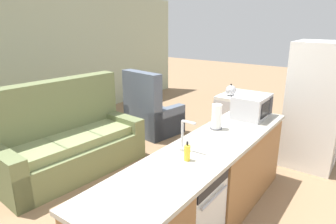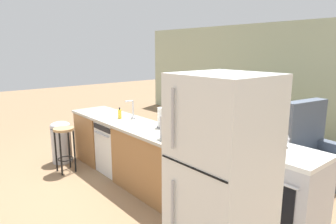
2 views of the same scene
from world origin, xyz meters
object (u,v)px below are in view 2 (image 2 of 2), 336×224
Objects in this scene: paper_towel_roll at (161,118)px; trash_bin at (61,141)px; microwave at (184,129)px; soap_bottle at (120,114)px; couch at (225,130)px; dishwasher at (119,146)px; refrigerator at (221,181)px; armchair at (313,157)px; stove_range at (286,191)px; kettle at (282,139)px; bar_stool at (64,140)px.

paper_towel_roll is 2.16m from trash_bin.
soap_bottle is (-1.50, 0.00, -0.07)m from microwave.
trash_bin is 3.11m from couch.
refrigerator reaches higher than dishwasher.
microwave is at bearing -106.05° from armchair.
paper_towel_roll is 2.21m from couch.
refrigerator is (2.60, -0.55, 0.48)m from dishwasher.
trash_bin is (-1.92, -0.74, -0.66)m from paper_towel_roll.
microwave is at bearing 12.71° from trash_bin.
armchair reaches higher than trash_bin.
refrigerator reaches higher than soap_bottle.
paper_towel_roll is at bearing -167.08° from stove_range.
kettle is 0.28× the size of trash_bin.
paper_towel_roll is 0.38× the size of bar_stool.
bar_stool is (-1.45, -0.85, -0.50)m from paper_towel_roll.
couch reaches higher than dishwasher.
microwave is at bearing -142.24° from kettle.
refrigerator is 10.20× the size of soap_bottle.
trash_bin is 0.36× the size of couch.
bar_stool is at bearing -130.54° from soap_bottle.
bar_stool is (-2.09, -0.69, -0.50)m from microwave.
kettle is at bearing 18.79° from paper_towel_roll.
armchair is at bearing 44.56° from dishwasher.
dishwasher is at bearing -178.82° from soap_bottle.
paper_towel_roll reaches higher than kettle.
trash_bin is (-3.44, -1.26, -0.61)m from kettle.
dishwasher is 4.77× the size of soap_bottle.
refrigerator reaches higher than paper_towel_roll.
armchair is (1.79, -0.07, -0.04)m from couch.
armchair is (1.26, 1.98, -0.69)m from paper_towel_roll.
refrigerator is 3.59× the size of microwave.
trash_bin is at bearing -179.54° from refrigerator.
soap_bottle is 0.09× the size of couch.
bar_stool is (-3.14, -1.24, 0.08)m from stove_range.
soap_bottle reaches higher than trash_bin.
couch is (-2.22, 2.76, -0.50)m from refrigerator.
trash_bin is (-1.06, -0.58, -0.59)m from soap_bottle.
stove_range is at bearing -38.19° from kettle.
dishwasher is 0.93× the size of stove_range.
armchair is (-0.43, 1.59, -0.10)m from stove_range.
paper_towel_roll is (-1.69, -0.39, 0.59)m from stove_range.
paper_towel_roll is 0.87m from soap_bottle.
microwave is 2.84× the size of soap_bottle.
couch is at bearing 177.66° from armchair.
couch reaches higher than soap_bottle.
couch is (-0.53, 2.05, -0.64)m from paper_towel_roll.
microwave is at bearing -62.03° from couch.
stove_range is at bearing 17.37° from trash_bin.
refrigerator is 2.43× the size of trash_bin.
refrigerator is 1.84m from paper_towel_roll.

